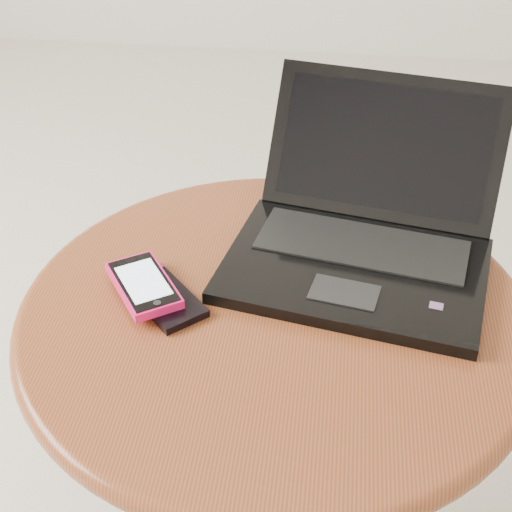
# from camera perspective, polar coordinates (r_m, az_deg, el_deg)

# --- Properties ---
(table) EXTENTS (0.62, 0.62, 0.49)m
(table) POSITION_cam_1_polar(r_m,az_deg,el_deg) (0.98, 1.31, -8.42)
(table) COLOR brown
(table) RESTS_ON ground
(laptop) EXTENTS (0.37, 0.38, 0.19)m
(laptop) POSITION_cam_1_polar(r_m,az_deg,el_deg) (0.98, 8.07, 1.77)
(laptop) COLOR black
(laptop) RESTS_ON table
(phone_black) EXTENTS (0.12, 0.12, 0.01)m
(phone_black) POSITION_cam_1_polar(r_m,az_deg,el_deg) (0.92, -6.93, -3.14)
(phone_black) COLOR black
(phone_black) RESTS_ON table
(phone_pink) EXTENTS (0.11, 0.13, 0.01)m
(phone_pink) POSITION_cam_1_polar(r_m,az_deg,el_deg) (0.92, -8.44, -2.16)
(phone_pink) COLOR #FB1769
(phone_pink) RESTS_ON phone_black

